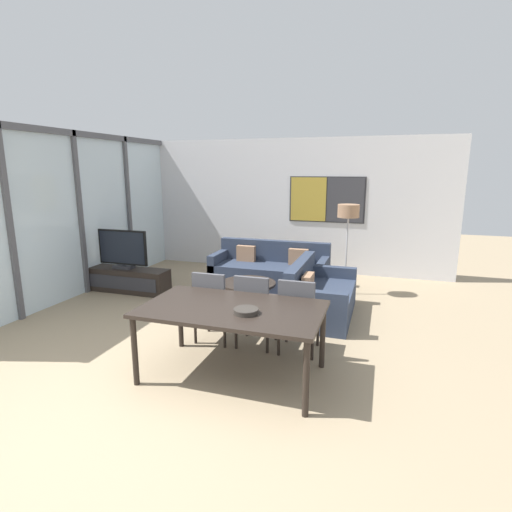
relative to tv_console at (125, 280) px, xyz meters
name	(u,v)px	position (x,y,z in m)	size (l,w,h in m)	color
ground_plane	(139,406)	(2.33, -3.04, -0.21)	(24.00, 24.00, 0.00)	#9E896B
wall_back	(286,205)	(2.37, 2.49, 1.19)	(6.95, 0.09, 2.80)	silver
window_wall_left	(78,207)	(-0.64, -0.27, 1.32)	(0.07, 5.53, 2.80)	silver
area_rug	(248,307)	(2.41, -0.13, -0.21)	(2.22, 1.82, 0.01)	#473D38
tv_console	(125,280)	(0.00, 0.00, 0.00)	(1.67, 0.42, 0.43)	black
television	(123,250)	(0.00, 0.00, 0.55)	(0.97, 0.20, 0.69)	#2D2D33
sofa_main	(270,271)	(2.41, 1.16, 0.06)	(2.16, 0.86, 0.82)	#2D384C
sofa_side	(317,298)	(3.52, -0.16, 0.06)	(0.86, 1.57, 0.82)	#2D384C
coffee_table	(248,288)	(2.41, -0.13, 0.10)	(0.88, 0.88, 0.41)	black
dining_table	(232,313)	(2.96, -2.23, 0.49)	(1.87, 1.07, 0.77)	black
dining_chair_left	(213,303)	(2.41, -1.51, 0.31)	(0.46, 0.46, 0.93)	#4C4C51
dining_chair_centre	(254,307)	(2.96, -1.49, 0.31)	(0.46, 0.46, 0.93)	#4C4C51
dining_chair_right	(298,312)	(3.50, -1.50, 0.31)	(0.46, 0.46, 0.93)	#4C4C51
fruit_bowl	(246,311)	(3.15, -2.36, 0.59)	(0.25, 0.25, 0.05)	#332D28
floor_lamp	(348,218)	(3.81, 1.04, 1.15)	(0.37, 0.37, 1.58)	#2D2D33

